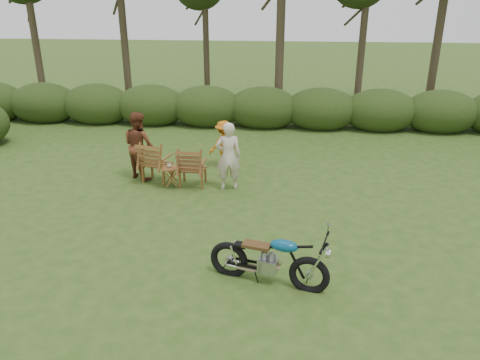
# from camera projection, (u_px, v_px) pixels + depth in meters

# --- Properties ---
(ground) EXTENTS (80.00, 80.00, 0.00)m
(ground) POSITION_uv_depth(u_px,v_px,m) (237.00, 261.00, 8.25)
(ground) COLOR #2D4517
(ground) RESTS_ON ground
(tree_line) EXTENTS (22.52, 11.62, 8.14)m
(tree_line) POSITION_uv_depth(u_px,v_px,m) (281.00, 11.00, 15.77)
(tree_line) COLOR #372B1E
(tree_line) RESTS_ON ground
(motorcycle) EXTENTS (2.01, 1.16, 1.08)m
(motorcycle) POSITION_uv_depth(u_px,v_px,m) (268.00, 282.00, 7.65)
(motorcycle) COLOR #0E7BB8
(motorcycle) RESTS_ON ground
(lawn_chair_right) EXTENTS (0.69, 0.69, 0.99)m
(lawn_chair_right) POSITION_uv_depth(u_px,v_px,m) (193.00, 185.00, 11.48)
(lawn_chair_right) COLOR #612F18
(lawn_chair_right) RESTS_ON ground
(lawn_chair_left) EXTENTS (0.85, 0.85, 1.04)m
(lawn_chair_left) POSITION_uv_depth(u_px,v_px,m) (158.00, 180.00, 11.77)
(lawn_chair_left) COLOR brown
(lawn_chair_left) RESTS_ON ground
(side_table) EXTENTS (0.55, 0.49, 0.49)m
(side_table) POSITION_uv_depth(u_px,v_px,m) (172.00, 177.00, 11.31)
(side_table) COLOR #5C2F17
(side_table) RESTS_ON ground
(cup) EXTENTS (0.14, 0.14, 0.09)m
(cup) POSITION_uv_depth(u_px,v_px,m) (169.00, 166.00, 11.20)
(cup) COLOR beige
(cup) RESTS_ON side_table
(adult_a) EXTENTS (0.66, 0.49, 1.64)m
(adult_a) POSITION_uv_depth(u_px,v_px,m) (229.00, 188.00, 11.28)
(adult_a) COLOR beige
(adult_a) RESTS_ON ground
(adult_b) EXTENTS (1.05, 1.01, 1.70)m
(adult_b) POSITION_uv_depth(u_px,v_px,m) (142.00, 177.00, 11.99)
(adult_b) COLOR brown
(adult_b) RESTS_ON ground
(child) EXTENTS (0.95, 0.86, 1.28)m
(child) POSITION_uv_depth(u_px,v_px,m) (224.00, 167.00, 12.69)
(child) COLOR #C06112
(child) RESTS_ON ground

